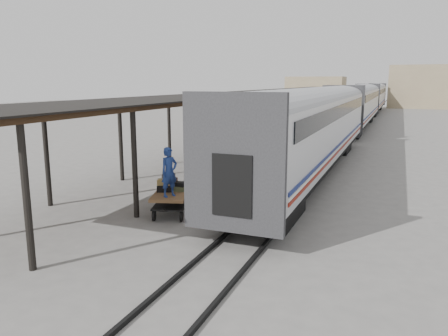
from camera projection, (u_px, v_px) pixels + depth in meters
ground at (193, 207)px, 17.53m from camera, size 160.00×160.00×0.00m
train at (358, 103)px, 46.60m from camera, size 3.45×76.01×4.01m
canopy at (274, 92)px, 39.84m from camera, size 4.90×64.30×4.15m
rails at (357, 127)px, 47.30m from camera, size 1.54×150.00×0.12m
building_far at (439, 87)px, 82.63m from camera, size 18.00×10.00×8.00m
building_left at (316, 91)px, 95.24m from camera, size 12.00×8.00×6.00m
baggage_cart at (172, 197)px, 16.51m from camera, size 1.91×2.66×0.86m
suitcase_stack at (171, 184)px, 16.74m from camera, size 1.19×1.31×0.59m
luggage_tug at (280, 136)px, 34.77m from camera, size 1.35×1.83×1.46m
porter at (169, 172)px, 15.62m from camera, size 0.69×0.78×1.79m
pedestrian at (222, 142)px, 29.74m from camera, size 1.07×0.55×1.75m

